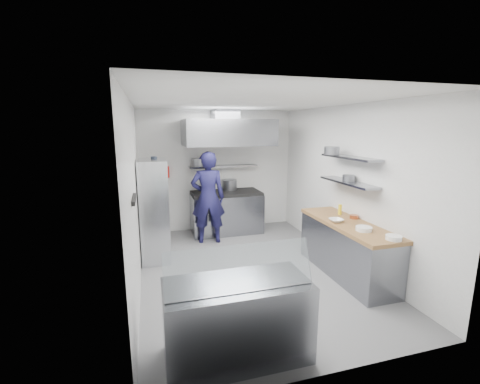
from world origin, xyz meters
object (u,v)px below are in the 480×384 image
object	(u,v)px
gas_range	(226,213)
wire_rack	(154,210)
display_case	(237,320)
chef	(208,198)

from	to	relation	value
gas_range	wire_rack	xyz separation A→B (m)	(-1.63, -1.11, 0.48)
wire_rack	display_case	world-z (taller)	wire_rack
display_case	chef	bearing A→B (deg)	84.24
chef	display_case	xyz separation A→B (m)	(-0.36, -3.55, -0.54)
chef	gas_range	bearing A→B (deg)	-125.99
chef	wire_rack	distance (m)	1.25
display_case	wire_rack	bearing A→B (deg)	104.10
gas_range	chef	world-z (taller)	chef
gas_range	wire_rack	bearing A→B (deg)	-145.73
gas_range	wire_rack	world-z (taller)	wire_rack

